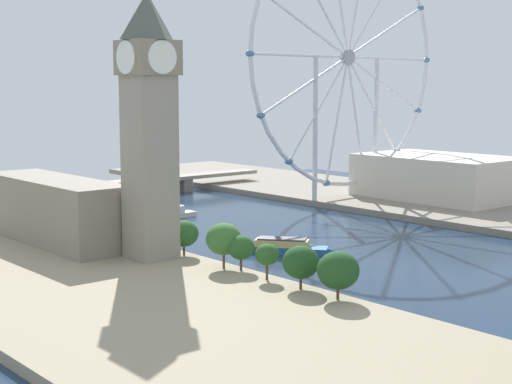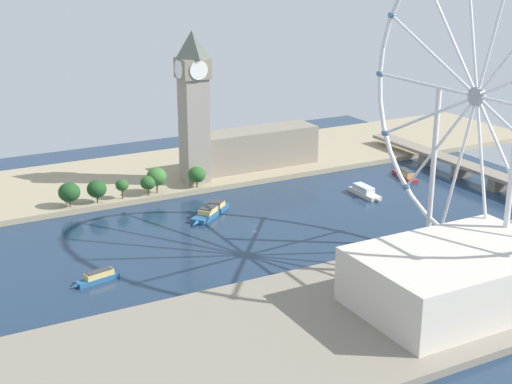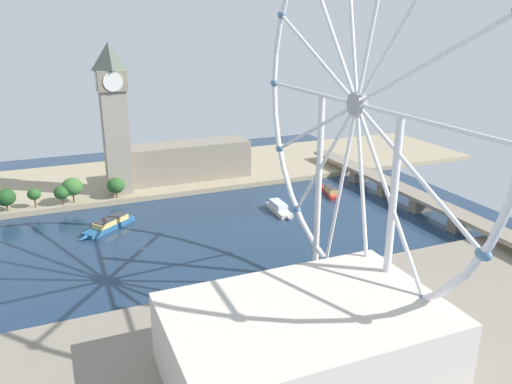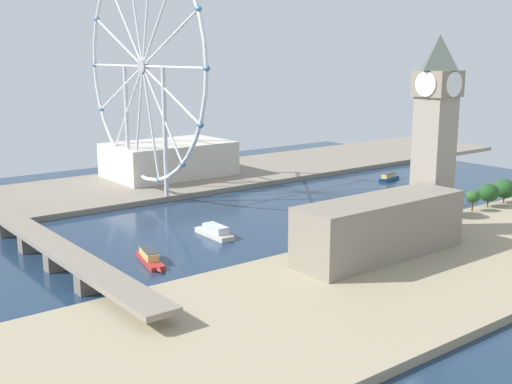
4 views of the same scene
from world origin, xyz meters
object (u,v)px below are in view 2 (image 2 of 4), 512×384
river_bridge (480,172)px  tour_boat_0 (405,174)px  tour_boat_2 (365,192)px  tour_boat_3 (97,277)px  clock_tower (194,105)px  parliament_block (256,148)px  tour_boat_1 (210,211)px  ferris_wheel (477,98)px  riverside_hall (457,277)px

river_bridge → tour_boat_0: size_ratio=6.78×
tour_boat_2 → tour_boat_3: size_ratio=1.25×
clock_tower → tour_boat_3: size_ratio=3.97×
parliament_block → tour_boat_3: (110.90, -135.41, -12.65)m
tour_boat_2 → river_bridge: bearing=80.9°
tour_boat_1 → river_bridge: bearing=132.8°
ferris_wheel → riverside_hall: ferris_wheel is taller
river_bridge → tour_boat_0: (-29.47, -31.20, -4.77)m
river_bridge → tour_boat_1: river_bridge is taller
riverside_hall → tour_boat_3: riverside_hall is taller
clock_tower → tour_boat_3: 141.46m
tour_boat_1 → tour_boat_3: size_ratio=1.40×
ferris_wheel → tour_boat_0: bearing=152.0°
tour_boat_0 → tour_boat_3: tour_boat_0 is taller
tour_boat_1 → tour_boat_2: size_ratio=1.12×
parliament_block → riverside_hall: size_ratio=0.99×
clock_tower → tour_boat_0: size_ratio=3.06×
tour_boat_0 → tour_boat_3: 214.40m
ferris_wheel → river_bridge: size_ratio=0.72×
clock_tower → riverside_hall: bearing=7.2°
riverside_hall → tour_boat_1: size_ratio=2.54×
ferris_wheel → tour_boat_0: size_ratio=4.86×
clock_tower → ferris_wheel: (157.27, 58.20, 25.69)m
parliament_block → tour_boat_0: parliament_block is taller
riverside_hall → tour_boat_0: riverside_hall is taller
riverside_hall → tour_boat_2: size_ratio=2.85×
riverside_hall → tour_boat_0: bearing=147.1°
riverside_hall → tour_boat_1: bearing=-165.1°
tour_boat_0 → river_bridge: bearing=-120.0°
tour_boat_3 → tour_boat_1: bearing=-158.0°
parliament_block → ferris_wheel: 178.91m
riverside_hall → river_bridge: (-115.61, 125.13, -7.03)m
clock_tower → riverside_hall: (189.76, 24.14, -34.20)m
river_bridge → tour_boat_3: 239.82m
tour_boat_0 → tour_boat_3: (55.05, -207.21, -0.05)m
clock_tower → parliament_block: size_ratio=1.13×
riverside_hall → tour_boat_3: 145.18m
parliament_block → tour_boat_2: size_ratio=2.81×
river_bridge → tour_boat_1: (-25.39, -162.60, -4.58)m
clock_tower → tour_boat_3: clock_tower is taller
clock_tower → river_bridge: (74.15, 149.27, -41.23)m
riverside_hall → river_bridge: size_ratio=0.41×
clock_tower → tour_boat_2: (60.47, 76.54, -45.81)m
river_bridge → tour_boat_2: (-13.68, -72.73, -4.58)m
tour_boat_2 → riverside_hall: bearing=-20.5°
tour_boat_0 → tour_boat_2: tour_boat_2 is taller
parliament_block → tour_boat_2: 78.76m
river_bridge → tour_boat_3: (25.57, -238.41, -4.82)m
riverside_hall → parliament_block: bearing=173.7°
riverside_hall → tour_boat_2: (-129.29, 52.40, -11.60)m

